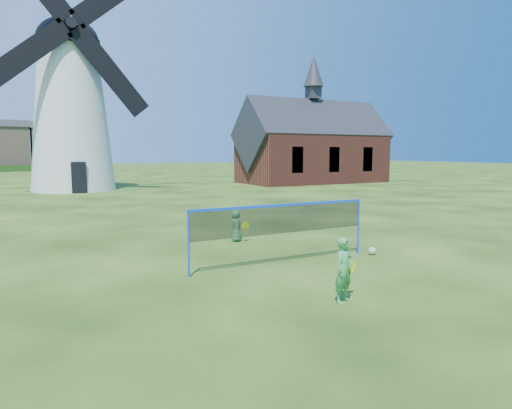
{
  "coord_description": "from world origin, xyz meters",
  "views": [
    {
      "loc": [
        -5.29,
        -9.69,
        2.84
      ],
      "look_at": [
        0.2,
        0.5,
        1.5
      ],
      "focal_mm": 31.67,
      "sensor_mm": 36.0,
      "label": 1
    }
  ],
  "objects": [
    {
      "name": "ground",
      "position": [
        0.0,
        0.0,
        0.0
      ],
      "size": [
        220.0,
        220.0,
        0.0
      ],
      "primitive_type": "plane",
      "color": "black",
      "rests_on": "ground"
    },
    {
      "name": "windmill",
      "position": [
        -1.27,
        26.56,
        6.29
      ],
      "size": [
        12.29,
        5.98,
        17.68
      ],
      "color": "silver",
      "rests_on": "ground"
    },
    {
      "name": "chapel",
      "position": [
        19.7,
        25.45,
        3.31
      ],
      "size": [
        13.9,
        6.74,
        11.76
      ],
      "color": "brown",
      "rests_on": "ground"
    },
    {
      "name": "badminton_net",
      "position": [
        0.64,
        -0.09,
        1.14
      ],
      "size": [
        5.05,
        0.05,
        1.55
      ],
      "color": "blue",
      "rests_on": "ground"
    },
    {
      "name": "player_girl",
      "position": [
        0.14,
        -3.14,
        0.63
      ],
      "size": [
        0.68,
        0.43,
        1.25
      ],
      "rotation": [
        0.0,
        0.0,
        0.32
      ],
      "color": "green",
      "rests_on": "ground"
    },
    {
      "name": "player_boy",
      "position": [
        0.91,
        3.16,
        0.51
      ],
      "size": [
        0.65,
        0.48,
        1.01
      ],
      "rotation": [
        0.0,
        0.0,
        3.51
      ],
      "color": "#4A9849",
      "rests_on": "ground"
    },
    {
      "name": "play_ball",
      "position": [
        3.4,
        -0.38,
        0.11
      ],
      "size": [
        0.22,
        0.22,
        0.22
      ],
      "primitive_type": "sphere",
      "color": "green",
      "rests_on": "ground"
    }
  ]
}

